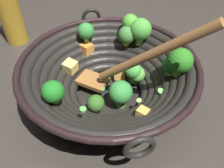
% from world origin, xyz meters
% --- Properties ---
extents(ground_plane, '(4.00, 4.00, 0.00)m').
position_xyz_m(ground_plane, '(0.00, 0.00, 0.00)').
color(ground_plane, '#332D28').
extents(wok, '(0.42, 0.40, 0.26)m').
position_xyz_m(wok, '(-0.00, -0.00, 0.07)').
color(wok, black).
rests_on(wok, ground).
extents(cooking_oil_bottle, '(0.07, 0.07, 0.24)m').
position_xyz_m(cooking_oil_bottle, '(0.38, 0.09, 0.10)').
color(cooking_oil_bottle, '#AD7F23').
rests_on(cooking_oil_bottle, ground).
extents(garlic_bulb, '(0.04, 0.04, 0.04)m').
position_xyz_m(garlic_bulb, '(0.24, -0.18, 0.02)').
color(garlic_bulb, silver).
rests_on(garlic_bulb, ground).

